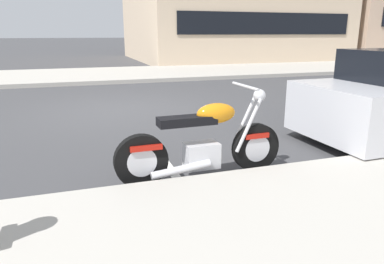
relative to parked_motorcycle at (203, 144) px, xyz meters
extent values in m
plane|color=#3D3D3F|center=(-0.31, 4.27, -0.42)|extent=(260.00, 260.00, 0.00)
cube|color=#ADA89E|center=(11.69, 11.16, -0.35)|extent=(120.00, 5.00, 0.14)
cube|color=silver|center=(-0.31, 0.48, -0.42)|extent=(0.12, 2.20, 0.01)
cylinder|color=black|center=(0.70, 0.02, -0.12)|extent=(0.61, 0.12, 0.61)
cylinder|color=silver|center=(0.70, 0.02, -0.12)|extent=(0.34, 0.13, 0.34)
cylinder|color=black|center=(-0.75, -0.01, -0.12)|extent=(0.61, 0.12, 0.61)
cylinder|color=silver|center=(-0.75, -0.01, -0.12)|extent=(0.34, 0.13, 0.34)
cube|color=silver|center=(-0.02, 0.00, -0.13)|extent=(0.41, 0.27, 0.30)
cube|color=black|center=(-0.20, 0.00, 0.30)|extent=(0.69, 0.24, 0.10)
ellipsoid|color=orange|center=(0.16, 0.01, 0.36)|extent=(0.49, 0.25, 0.24)
cube|color=#B7190F|center=(-0.70, -0.01, 0.05)|extent=(0.36, 0.19, 0.06)
cube|color=#B7190F|center=(0.68, 0.02, 0.05)|extent=(0.32, 0.17, 0.06)
cylinder|color=silver|center=(0.55, 0.09, 0.20)|extent=(0.34, 0.05, 0.65)
cylinder|color=silver|center=(0.56, -0.05, 0.20)|extent=(0.34, 0.05, 0.65)
cylinder|color=silver|center=(0.52, 0.02, 0.66)|extent=(0.05, 0.62, 0.04)
sphere|color=silver|center=(0.72, 0.02, 0.54)|extent=(0.15, 0.15, 0.15)
cylinder|color=silver|center=(-0.32, -0.14, -0.22)|extent=(0.71, 0.11, 0.16)
cylinder|color=black|center=(2.65, 1.23, -0.11)|extent=(0.62, 0.23, 0.62)
cube|color=black|center=(8.52, 13.43, 1.74)|extent=(9.92, 0.06, 1.10)
camera|label=1|loc=(-1.41, -3.80, 1.27)|focal=33.63mm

